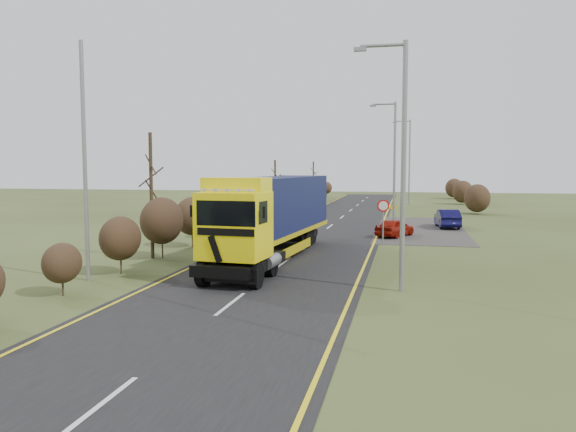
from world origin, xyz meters
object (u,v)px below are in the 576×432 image
(lorry, at_px, (271,212))
(speed_sign, at_px, (383,213))
(car_red_hatchback, at_px, (395,228))
(streetlight_near, at_px, (401,156))
(car_blue_sedan, at_px, (447,219))

(lorry, xyz_separation_m, speed_sign, (5.00, 6.70, -0.48))
(car_red_hatchback, relative_size, streetlight_near, 0.39)
(lorry, height_order, car_red_hatchback, lorry)
(streetlight_near, height_order, speed_sign, streetlight_near)
(lorry, xyz_separation_m, streetlight_near, (6.05, -5.78, 2.53))
(car_blue_sedan, bearing_deg, lorry, 55.57)
(lorry, height_order, speed_sign, lorry)
(streetlight_near, bearing_deg, car_blue_sedan, 81.78)
(car_blue_sedan, bearing_deg, streetlight_near, 77.00)
(streetlight_near, bearing_deg, speed_sign, 94.82)
(car_red_hatchback, bearing_deg, lorry, 85.86)
(car_red_hatchback, relative_size, speed_sign, 1.34)
(lorry, distance_m, car_blue_sedan, 18.73)
(car_red_hatchback, height_order, car_blue_sedan, car_blue_sedan)
(car_blue_sedan, bearing_deg, speed_sign, 61.24)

